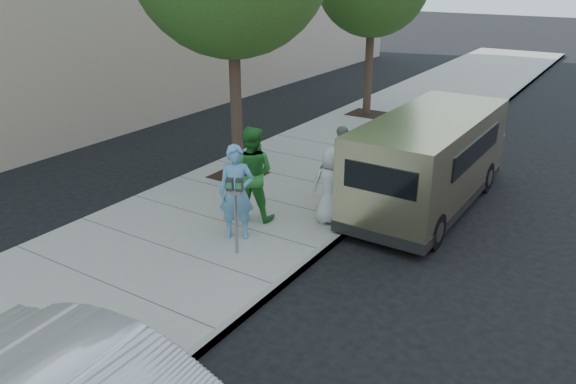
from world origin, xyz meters
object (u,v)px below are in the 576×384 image
(person_officer, at_px, (236,192))
(person_striped_polo, at_px, (342,167))
(parking_meter, at_px, (235,200))
(person_gray_shirt, at_px, (331,186))
(van, at_px, (430,159))
(person_green_shirt, at_px, (251,173))

(person_officer, bearing_deg, person_striped_polo, 37.37)
(parking_meter, height_order, person_gray_shirt, person_gray_shirt)
(parking_meter, bearing_deg, person_striped_polo, 54.09)
(van, height_order, person_green_shirt, person_green_shirt)
(person_officer, distance_m, person_striped_polo, 2.66)
(van, xyz_separation_m, person_green_shirt, (-2.77, -2.94, 0.02))
(parking_meter, xyz_separation_m, person_green_shirt, (-0.68, 1.43, -0.07))
(person_green_shirt, height_order, person_gray_shirt, person_green_shirt)
(van, relative_size, person_gray_shirt, 3.54)
(person_green_shirt, relative_size, person_gray_shirt, 1.23)
(parking_meter, relative_size, person_striped_polo, 0.81)
(parking_meter, height_order, person_officer, person_officer)
(person_officer, bearing_deg, parking_meter, -84.91)
(parking_meter, distance_m, person_gray_shirt, 2.29)
(van, distance_m, person_gray_shirt, 2.59)
(van, relative_size, person_striped_polo, 3.16)
(van, relative_size, person_officer, 3.07)
(person_gray_shirt, bearing_deg, person_officer, 23.18)
(person_officer, distance_m, person_gray_shirt, 1.99)
(person_gray_shirt, bearing_deg, parking_meter, 39.76)
(van, distance_m, person_striped_polo, 2.01)
(parking_meter, relative_size, person_officer, 0.79)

